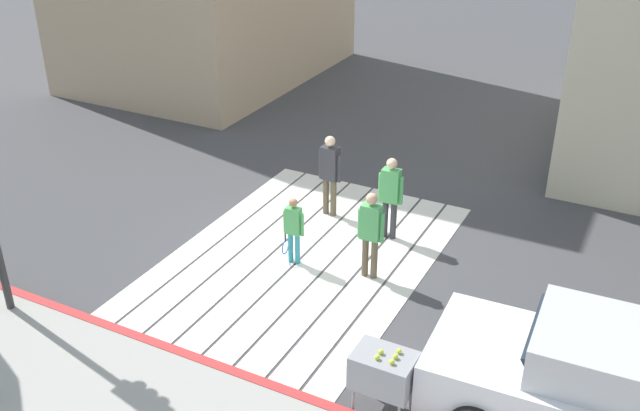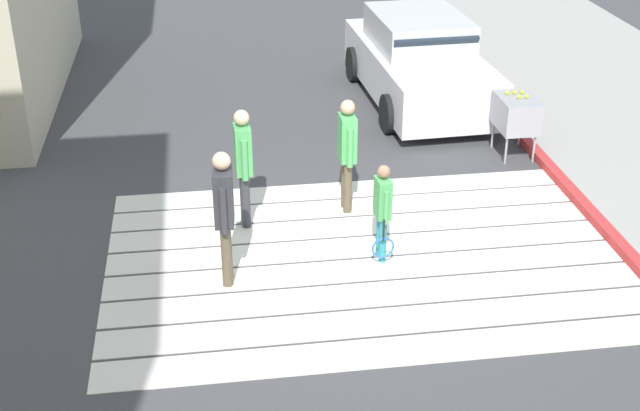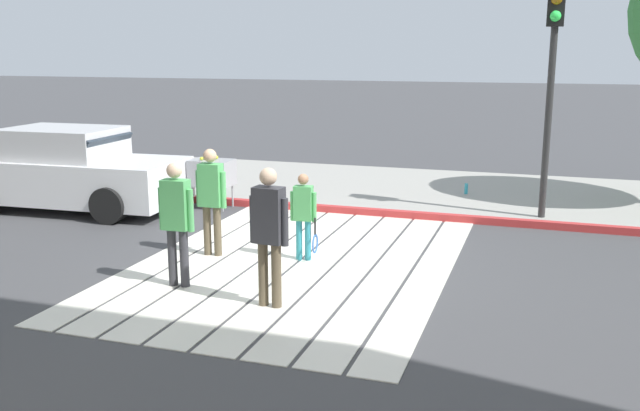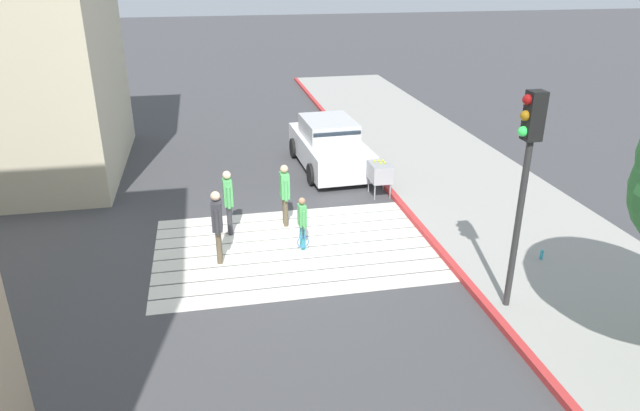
% 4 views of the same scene
% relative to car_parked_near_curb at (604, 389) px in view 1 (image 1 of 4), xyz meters
% --- Properties ---
extents(ground_plane, '(120.00, 120.00, 0.00)m').
position_rel_car_parked_near_curb_xyz_m(ground_plane, '(2.00, 5.37, -0.73)').
color(ground_plane, '#424244').
extents(crosswalk_stripes, '(6.40, 4.35, 0.01)m').
position_rel_car_parked_near_curb_xyz_m(crosswalk_stripes, '(2.00, 5.37, -0.73)').
color(crosswalk_stripes, silver).
rests_on(crosswalk_stripes, ground).
extents(curb_painted, '(0.16, 40.00, 0.13)m').
position_rel_car_parked_near_curb_xyz_m(curb_painted, '(-1.25, 5.37, -0.67)').
color(curb_painted, '#BC3333').
rests_on(curb_painted, ground).
extents(car_parked_near_curb, '(2.13, 4.37, 1.57)m').
position_rel_car_parked_near_curb_xyz_m(car_parked_near_curb, '(0.00, 0.00, 0.00)').
color(car_parked_near_curb, white).
rests_on(car_parked_near_curb, ground).
extents(tennis_ball_cart, '(0.56, 0.80, 1.02)m').
position_rel_car_parked_near_curb_xyz_m(tennis_ball_cart, '(-0.90, 2.57, -0.04)').
color(tennis_ball_cart, '#99999E').
rests_on(tennis_ball_cart, ground).
extents(pedestrian_adult_lead, '(0.22, 0.48, 1.61)m').
position_rel_car_parked_near_curb_xyz_m(pedestrian_adult_lead, '(2.01, 4.05, 0.20)').
color(pedestrian_adult_lead, brown).
rests_on(pedestrian_adult_lead, ground).
extents(pedestrian_adult_trailing, '(0.24, 0.50, 1.69)m').
position_rel_car_parked_near_curb_xyz_m(pedestrian_adult_trailing, '(3.72, 5.67, 0.25)').
color(pedestrian_adult_trailing, brown).
rests_on(pedestrian_adult_trailing, ground).
extents(pedestrian_adult_side, '(0.22, 0.48, 1.64)m').
position_rel_car_parked_near_curb_xyz_m(pedestrian_adult_side, '(3.41, 4.27, 0.22)').
color(pedestrian_adult_side, '#333338').
rests_on(pedestrian_adult_side, ground).
extents(pedestrian_child_with_racket, '(0.29, 0.40, 1.29)m').
position_rel_car_parked_near_curb_xyz_m(pedestrian_child_with_racket, '(1.81, 5.43, -0.01)').
color(pedestrian_child_with_racket, teal).
rests_on(pedestrian_child_with_racket, ground).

